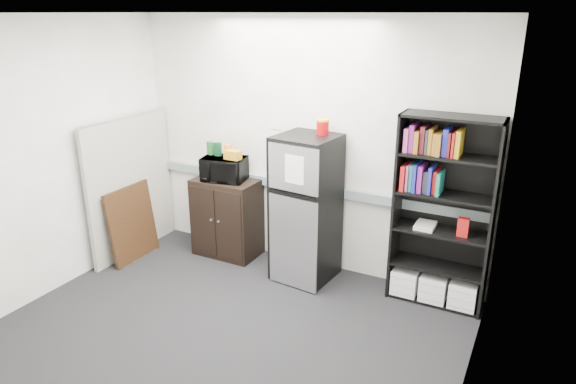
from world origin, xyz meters
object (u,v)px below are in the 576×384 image
at_px(cubicle_partition, 131,185).
at_px(microwave, 224,169).
at_px(bookshelf, 443,214).
at_px(refrigerator, 306,209).
at_px(cabinet, 227,217).

relative_size(cubicle_partition, microwave, 3.39).
relative_size(bookshelf, refrigerator, 1.19).
bearing_deg(refrigerator, microwave, -177.78).
bearing_deg(cabinet, cubicle_partition, -157.73).
relative_size(bookshelf, microwave, 3.88).
bearing_deg(microwave, cubicle_partition, -170.67).
bearing_deg(bookshelf, microwave, -178.08).
distance_m(cabinet, refrigerator, 1.10).
relative_size(cabinet, microwave, 1.92).
bearing_deg(cubicle_partition, cabinet, 22.27).
relative_size(cubicle_partition, refrigerator, 1.05).
relative_size(cabinet, refrigerator, 0.59).
distance_m(bookshelf, cubicle_partition, 3.46).
distance_m(bookshelf, refrigerator, 1.37).
xyz_separation_m(microwave, refrigerator, (1.05, -0.06, -0.27)).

